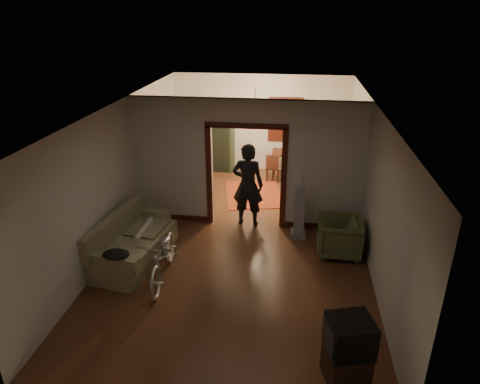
% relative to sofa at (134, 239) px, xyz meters
% --- Properties ---
extents(floor, '(5.00, 8.50, 0.01)m').
position_rel_sofa_xyz_m(floor, '(1.93, 1.09, -0.46)').
color(floor, '#3F2114').
rests_on(floor, ground).
extents(ceiling, '(5.00, 8.50, 0.01)m').
position_rel_sofa_xyz_m(ceiling, '(1.93, 1.09, 2.34)').
color(ceiling, white).
rests_on(ceiling, floor).
extents(wall_back, '(5.00, 0.02, 2.80)m').
position_rel_sofa_xyz_m(wall_back, '(1.93, 5.34, 0.94)').
color(wall_back, beige).
rests_on(wall_back, floor).
extents(wall_left, '(0.02, 8.50, 2.80)m').
position_rel_sofa_xyz_m(wall_left, '(-0.57, 1.09, 0.94)').
color(wall_left, beige).
rests_on(wall_left, floor).
extents(wall_right, '(0.02, 8.50, 2.80)m').
position_rel_sofa_xyz_m(wall_right, '(4.43, 1.09, 0.94)').
color(wall_right, beige).
rests_on(wall_right, floor).
extents(partition_wall, '(5.00, 0.14, 2.80)m').
position_rel_sofa_xyz_m(partition_wall, '(1.93, 1.84, 0.94)').
color(partition_wall, beige).
rests_on(partition_wall, floor).
extents(door_casing, '(1.74, 0.20, 2.32)m').
position_rel_sofa_xyz_m(door_casing, '(1.93, 1.84, 0.64)').
color(door_casing, '#3F160E').
rests_on(door_casing, floor).
extents(far_window, '(0.98, 0.06, 1.28)m').
position_rel_sofa_xyz_m(far_window, '(2.63, 5.30, 1.09)').
color(far_window, black).
rests_on(far_window, wall_back).
extents(chandelier, '(0.24, 0.24, 0.24)m').
position_rel_sofa_xyz_m(chandelier, '(1.93, 3.59, 1.89)').
color(chandelier, '#FFE0A5').
rests_on(chandelier, ceiling).
extents(light_switch, '(0.08, 0.01, 0.12)m').
position_rel_sofa_xyz_m(light_switch, '(2.98, 1.76, 0.79)').
color(light_switch, silver).
rests_on(light_switch, partition_wall).
extents(sofa, '(1.17, 2.11, 0.92)m').
position_rel_sofa_xyz_m(sofa, '(0.00, 0.00, 0.00)').
color(sofa, olive).
rests_on(sofa, floor).
extents(rolled_paper, '(0.11, 0.86, 0.11)m').
position_rel_sofa_xyz_m(rolled_paper, '(0.10, 0.30, 0.07)').
color(rolled_paper, beige).
rests_on(rolled_paper, sofa).
extents(jacket, '(0.46, 0.35, 0.13)m').
position_rel_sofa_xyz_m(jacket, '(0.05, -0.91, 0.22)').
color(jacket, black).
rests_on(jacket, sofa).
extents(bicycle, '(0.74, 1.78, 0.91)m').
position_rel_sofa_xyz_m(bicycle, '(0.73, -0.50, -0.00)').
color(bicycle, silver).
rests_on(bicycle, floor).
extents(armchair, '(0.84, 0.82, 0.76)m').
position_rel_sofa_xyz_m(armchair, '(3.88, 0.76, -0.08)').
color(armchair, '#4D5630').
rests_on(armchair, floor).
extents(tv_stand, '(0.64, 0.61, 0.48)m').
position_rel_sofa_xyz_m(tv_stand, '(3.74, -2.40, -0.22)').
color(tv_stand, black).
rests_on(tv_stand, floor).
extents(crt_tv, '(0.66, 0.63, 0.47)m').
position_rel_sofa_xyz_m(crt_tv, '(3.74, -2.40, 0.25)').
color(crt_tv, black).
rests_on(crt_tv, tv_stand).
extents(vacuum, '(0.37, 0.31, 1.09)m').
position_rel_sofa_xyz_m(vacuum, '(3.10, 1.32, 0.08)').
color(vacuum, gray).
rests_on(vacuum, floor).
extents(person, '(0.72, 0.51, 1.88)m').
position_rel_sofa_xyz_m(person, '(1.96, 1.79, 0.48)').
color(person, black).
rests_on(person, floor).
extents(oriental_rug, '(1.79, 2.12, 0.01)m').
position_rel_sofa_xyz_m(oriental_rug, '(1.94, 3.44, -0.45)').
color(oriental_rug, maroon).
rests_on(oriental_rug, floor).
extents(locker, '(0.89, 0.52, 1.75)m').
position_rel_sofa_xyz_m(locker, '(0.71, 5.14, 0.41)').
color(locker, '#22321E').
rests_on(locker, floor).
extents(globe, '(0.25, 0.25, 0.25)m').
position_rel_sofa_xyz_m(globe, '(0.71, 5.14, 1.48)').
color(globe, '#1E5972').
rests_on(globe, locker).
extents(desk, '(1.20, 0.89, 0.80)m').
position_rel_sofa_xyz_m(desk, '(2.86, 4.64, -0.06)').
color(desk, '#331A11').
rests_on(desk, floor).
extents(desk_chair, '(0.42, 0.42, 0.80)m').
position_rel_sofa_xyz_m(desk_chair, '(2.35, 4.49, -0.06)').
color(desk_chair, '#331A11').
rests_on(desk_chair, floor).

